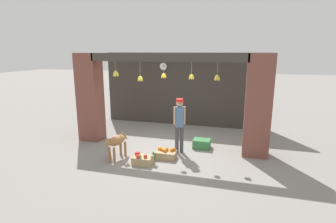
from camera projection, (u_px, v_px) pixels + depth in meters
name	position (u px, v px, depth m)	size (l,w,h in m)	color
ground_plane	(164.00, 149.00, 7.95)	(60.00, 60.00, 0.00)	gray
shop_back_wall	(185.00, 90.00, 10.36)	(6.54, 0.12, 2.86)	#38332D
shop_pillar_left	(90.00, 97.00, 8.59)	(0.70, 0.60, 2.86)	brown
shop_pillar_right	(258.00, 106.00, 7.23)	(0.70, 0.60, 2.86)	brown
storefront_awning	(165.00, 58.00, 7.46)	(4.64, 0.25, 0.84)	#3D3833
dog	(116.00, 142.00, 7.16)	(0.38, 0.96, 0.72)	#9E7042
shopkeeper	(179.00, 122.00, 7.51)	(0.32, 0.29, 1.60)	#424247
fruit_crate_oranges	(166.00, 154.00, 7.27)	(0.56, 0.37, 0.29)	tan
fruit_crate_apples	(142.00, 159.00, 6.90)	(0.51, 0.37, 0.30)	tan
produce_box_green	(202.00, 144.00, 8.05)	(0.52, 0.40, 0.27)	#387A42
water_bottle	(153.00, 156.00, 7.14)	(0.07, 0.07, 0.23)	#38934C
wall_clock	(163.00, 66.00, 10.31)	(0.30, 0.03, 0.30)	black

